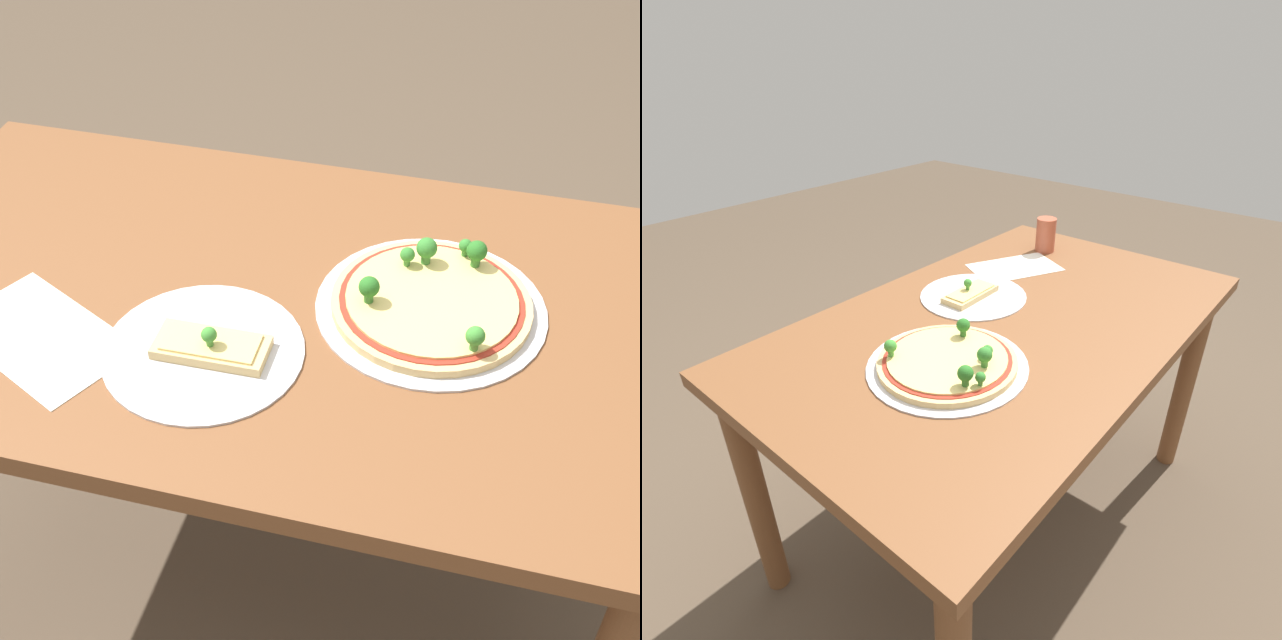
{
  "view_description": "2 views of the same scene",
  "coord_description": "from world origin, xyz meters",
  "views": [
    {
      "loc": [
        0.35,
        -0.99,
        1.6
      ],
      "look_at": [
        0.11,
        -0.05,
        0.74
      ],
      "focal_mm": 50.0,
      "sensor_mm": 36.0,
      "label": 1
    },
    {
      "loc": [
        0.93,
        0.63,
        1.33
      ],
      "look_at": [
        0.11,
        -0.05,
        0.74
      ],
      "focal_mm": 28.0,
      "sensor_mm": 36.0,
      "label": 2
    }
  ],
  "objects": [
    {
      "name": "paper_menu",
      "position": [
        -0.28,
        -0.17,
        0.72
      ],
      "size": [
        0.31,
        0.26,
        0.0
      ],
      "primitive_type": "cube",
      "rotation": [
        0.0,
        0.0,
        -0.46
      ],
      "color": "silver",
      "rests_on": "dining_table"
    },
    {
      "name": "pizza_tray_whole",
      "position": [
        0.26,
        0.03,
        0.73
      ],
      "size": [
        0.35,
        0.35,
        0.07
      ],
      "color": "silver",
      "rests_on": "dining_table"
    },
    {
      "name": "dining_table",
      "position": [
        0.0,
        0.0,
        0.62
      ],
      "size": [
        1.29,
        0.78,
        0.72
      ],
      "color": "brown",
      "rests_on": "ground_plane"
    },
    {
      "name": "pizza_tray_slice",
      "position": [
        -0.03,
        -0.14,
        0.73
      ],
      "size": [
        0.29,
        0.29,
        0.06
      ],
      "color": "silver",
      "rests_on": "dining_table"
    },
    {
      "name": "ground_plane",
      "position": [
        0.0,
        0.0,
        0.0
      ],
      "size": [
        8.0,
        8.0,
        0.0
      ],
      "primitive_type": "plane",
      "color": "brown"
    }
  ]
}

